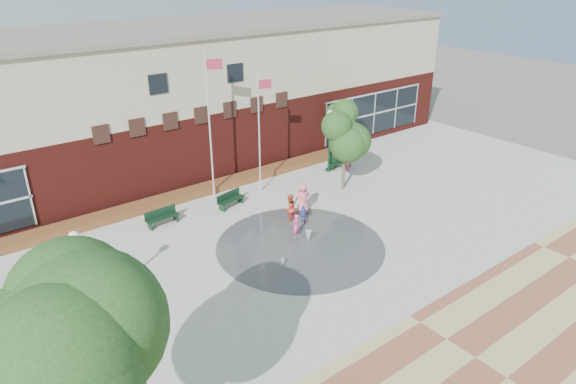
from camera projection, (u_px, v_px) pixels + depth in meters
ground at (341, 272)px, 23.44m from camera, size 120.00×120.00×0.00m
plaza_concrete at (288, 238)px, 26.32m from camera, size 46.00×18.00×0.01m
paver_band at (475, 358)px, 18.39m from camera, size 46.00×6.00×0.01m
splash_pad at (300, 246)px, 25.60m from camera, size 8.40×8.40×0.01m
library_building at (164, 98)px, 34.11m from camera, size 44.40×10.40×9.20m
flower_bed at (213, 190)px, 31.79m from camera, size 26.00×1.20×0.40m
flagpole_left at (210, 119)px, 28.99m from camera, size 0.97×0.38×8.61m
flagpole_right at (260, 128)px, 29.96m from camera, size 0.88×0.27×7.27m
lamp_left at (79, 265)px, 19.62m from camera, size 0.40×0.40×3.83m
lamp_right at (330, 134)px, 33.56m from camera, size 0.45×0.45×4.22m
bench_left at (163, 220)px, 27.48m from camera, size 1.85×0.60×0.92m
bench_mid at (231, 202)px, 29.54m from camera, size 1.84×0.87×0.89m
bench_right at (340, 165)px, 35.06m from camera, size 1.65×0.70×0.81m
trash_can at (333, 159)px, 35.14m from camera, size 0.65×0.65×1.07m
tree_big_left at (71, 352)px, 10.66m from camera, size 4.90×4.90×7.83m
tree_mid at (345, 134)px, 30.54m from camera, size 2.91×2.91×4.90m
tree_small_right at (340, 116)px, 36.02m from camera, size 2.41×2.41×4.12m
water_jet_a at (308, 243)px, 25.88m from camera, size 0.33×0.33×0.65m
water_jet_b at (282, 267)px, 23.85m from camera, size 0.18×0.18×0.39m
child_splash at (296, 226)px, 26.22m from camera, size 0.53×0.43×1.26m
adult_red at (290, 208)px, 27.69m from camera, size 0.81×0.65×1.60m
adult_pink at (303, 199)px, 28.52m from camera, size 1.05×0.88×1.84m
child_blue at (303, 214)px, 27.62m from camera, size 0.64×0.56×1.04m
person_bench at (348, 159)px, 34.41m from camera, size 1.23×0.99×1.66m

